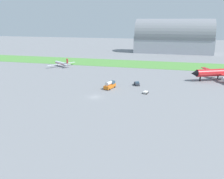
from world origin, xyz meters
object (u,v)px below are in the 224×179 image
airplane_parked_jet_far (220,73)px  airplane_taxiing_turboprop (62,63)px  baggage_cart_by_runway (146,92)px  pushback_tug_midfield (137,83)px  fuel_truck_near_gate (110,85)px

airplane_parked_jet_far → airplane_taxiing_turboprop: 90.56m
baggage_cart_by_runway → pushback_tug_midfield: bearing=-142.5°
airplane_taxiing_turboprop → airplane_parked_jet_far: bearing=-155.5°
fuel_truck_near_gate → pushback_tug_midfield: size_ratio=1.72×
airplane_parked_jet_far → pushback_tug_midfield: size_ratio=7.20×
airplane_parked_jet_far → pushback_tug_midfield: (-37.28, -18.82, -2.99)m
fuel_truck_near_gate → baggage_cart_by_runway: size_ratio=2.55×
airplane_taxiing_turboprop → fuel_truck_near_gate: size_ratio=2.43×
fuel_truck_near_gate → airplane_parked_jet_far: bearing=-45.7°
airplane_taxiing_turboprop → fuel_truck_near_gate: bearing=169.3°
airplane_parked_jet_far → baggage_cart_by_runway: size_ratio=10.64×
airplane_parked_jet_far → baggage_cart_by_runway: 44.15m
airplane_parked_jet_far → airplane_taxiing_turboprop: bearing=-32.9°
airplane_taxiing_turboprop → baggage_cart_by_runway: airplane_taxiing_turboprop is taller
airplane_taxiing_turboprop → pushback_tug_midfield: (52.25, -32.32, -1.20)m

